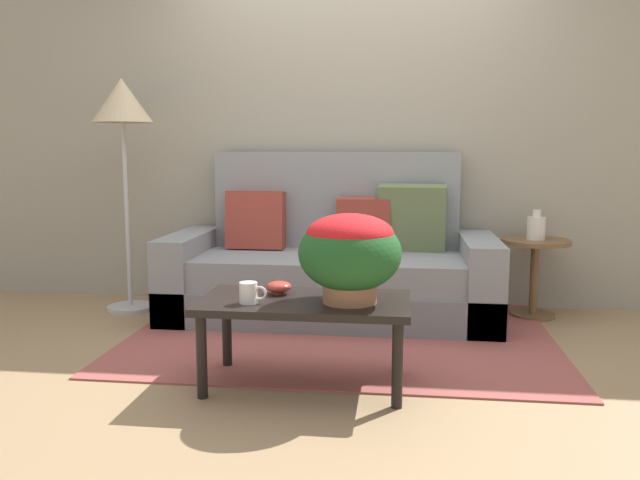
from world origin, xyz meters
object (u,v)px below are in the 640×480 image
Objects in this scene: couch at (332,268)px; coffee_table at (305,310)px; snack_bowl at (279,287)px; floor_lamp at (123,115)px; table_vase at (536,227)px; side_table at (535,263)px; potted_plant at (350,251)px; coffee_mug at (249,293)px.

coffee_table is (0.01, -1.33, 0.05)m from couch.
coffee_table is 8.00× the size of snack_bowl.
couch is 1.36× the size of floor_lamp.
table_vase reaches higher than snack_bowl.
coffee_table is 0.19m from snack_bowl.
couch reaches higher than table_vase.
couch is at bearing -174.32° from table_vase.
couch is 1.78m from floor_lamp.
side_table is 0.33× the size of floor_lamp.
coffee_table is 2.20m from floor_lamp.
floor_lamp is at bearing 141.38° from potted_plant.
couch is at bearing -174.09° from side_table.
table_vase is (1.50, 1.37, 0.15)m from snack_bowl.
potted_plant is (1.68, -1.34, -0.69)m from floor_lamp.
potted_plant is (-1.14, -1.51, 0.31)m from side_table.
side_table is at bearing 3.38° from floor_lamp.
coffee_mug reaches higher than coffee_table.
coffee_table is 0.29m from coffee_mug.
potted_plant is (0.22, -0.04, 0.30)m from coffee_table.
potted_plant reaches higher than snack_bowl.
side_table is 3.00m from floor_lamp.
couch is 16.99× the size of coffee_mug.
potted_plant reaches higher than side_table.
couch is 2.19× the size of coffee_table.
table_vase is at bearing 47.18° from coffee_table.
floor_lamp is 12.53× the size of coffee_mug.
couch is at bearing 83.95° from snack_bowl.
couch is 1.47m from coffee_mug.
potted_plant reaches higher than coffee_table.
couch is 1.41m from table_vase.
potted_plant reaches higher than table_vase.
coffee_table is 2.09× the size of potted_plant.
snack_bowl is (1.32, -1.21, -0.90)m from floor_lamp.
coffee_mug is at bearing -135.40° from table_vase.
floor_lamp reaches higher than snack_bowl.
couch is at bearing 99.58° from potted_plant.
coffee_mug is at bearing -154.97° from coffee_table.
couch reaches higher than potted_plant.
coffee_mug is at bearing -99.14° from couch.
coffee_mug is 1.03× the size of snack_bowl.
coffee_table is at bearing 25.03° from coffee_mug.
couch is 4.57× the size of potted_plant.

